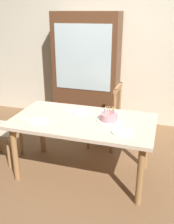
# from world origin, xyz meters

# --- Properties ---
(ground) EXTENTS (6.40, 6.40, 0.00)m
(ground) POSITION_xyz_m (0.00, 0.00, 0.00)
(ground) COLOR brown
(back_wall) EXTENTS (6.40, 0.10, 2.60)m
(back_wall) POSITION_xyz_m (0.00, 1.85, 1.30)
(back_wall) COLOR beige
(back_wall) RESTS_ON ground
(dining_table) EXTENTS (1.64, 0.90, 0.73)m
(dining_table) POSITION_xyz_m (0.00, 0.00, 0.64)
(dining_table) COLOR beige
(dining_table) RESTS_ON ground
(birthday_cake) EXTENTS (0.28, 0.28, 0.16)m
(birthday_cake) POSITION_xyz_m (0.30, 0.05, 0.78)
(birthday_cake) COLOR silver
(birthday_cake) RESTS_ON dining_table
(plate_near_celebrant) EXTENTS (0.22, 0.22, 0.01)m
(plate_near_celebrant) POSITION_xyz_m (-0.45, -0.20, 0.74)
(plate_near_celebrant) COLOR white
(plate_near_celebrant) RESTS_ON dining_table
(plate_far_side) EXTENTS (0.22, 0.22, 0.01)m
(plate_far_side) POSITION_xyz_m (-0.08, 0.20, 0.74)
(plate_far_side) COLOR white
(plate_far_side) RESTS_ON dining_table
(plate_near_guest) EXTENTS (0.22, 0.22, 0.01)m
(plate_near_guest) POSITION_xyz_m (0.49, -0.20, 0.74)
(plate_near_guest) COLOR white
(plate_near_guest) RESTS_ON dining_table
(fork_near_celebrant) EXTENTS (0.18, 0.02, 0.01)m
(fork_near_celebrant) POSITION_xyz_m (-0.61, -0.20, 0.74)
(fork_near_celebrant) COLOR silver
(fork_near_celebrant) RESTS_ON dining_table
(fork_far_side) EXTENTS (0.18, 0.03, 0.01)m
(fork_far_side) POSITION_xyz_m (-0.24, 0.22, 0.74)
(fork_far_side) COLOR silver
(fork_far_side) RESTS_ON dining_table
(fork_near_guest) EXTENTS (0.18, 0.03, 0.01)m
(fork_near_guest) POSITION_xyz_m (0.33, -0.21, 0.74)
(fork_near_guest) COLOR silver
(fork_near_guest) RESTS_ON dining_table
(chair_spindle_back) EXTENTS (0.45, 0.45, 0.95)m
(chair_spindle_back) POSITION_xyz_m (0.09, 0.77, 0.46)
(chair_spindle_back) COLOR tan
(chair_spindle_back) RESTS_ON ground
(china_cabinet) EXTENTS (1.10, 0.45, 1.90)m
(china_cabinet) POSITION_xyz_m (-0.44, 1.56, 0.95)
(china_cabinet) COLOR #56331E
(china_cabinet) RESTS_ON ground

